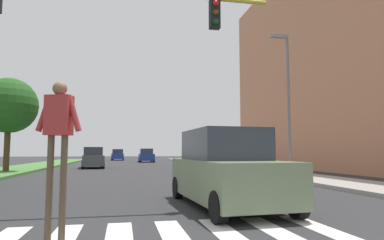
# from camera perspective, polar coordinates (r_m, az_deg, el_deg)

# --- Properties ---
(ground_plane) EXTENTS (140.00, 140.00, 0.00)m
(ground_plane) POSITION_cam_1_polar(r_m,az_deg,el_deg) (28.59, -10.87, -8.03)
(ground_plane) COLOR #2D2D30
(crosswalk) EXTENTS (6.75, 2.20, 0.01)m
(crosswalk) POSITION_cam_1_polar(r_m,az_deg,el_deg) (6.00, -7.66, -18.74)
(crosswalk) COLOR silver
(crosswalk) RESTS_ON ground_plane
(median_strip) EXTENTS (3.87, 64.00, 0.15)m
(median_strip) POSITION_cam_1_polar(r_m,az_deg,el_deg) (27.67, -27.92, -7.45)
(median_strip) COLOR #477A38
(median_strip) RESTS_ON ground_plane
(tree_far) EXTENTS (3.53, 3.53, 5.95)m
(tree_far) POSITION_cam_1_polar(r_m,az_deg,el_deg) (24.59, -28.51, 2.13)
(tree_far) COLOR #4C3823
(tree_far) RESTS_ON median_strip
(sidewalk_right) EXTENTS (3.00, 64.00, 0.15)m
(sidewalk_right) POSITION_cam_1_polar(r_m,az_deg,el_deg) (28.10, 7.31, -7.98)
(sidewalk_right) COLOR #9E9991
(sidewalk_right) RESTS_ON ground_plane
(street_lamp_right) EXTENTS (1.02, 0.24, 7.50)m
(street_lamp_right) POSITION_cam_1_polar(r_m,az_deg,el_deg) (18.64, 15.71, 4.75)
(street_lamp_right) COLOR slate
(street_lamp_right) RESTS_ON sidewalk_right
(pedestrian_performer) EXTENTS (0.74, 0.35, 2.49)m
(pedestrian_performer) POSITION_cam_1_polar(r_m,az_deg,el_deg) (5.61, -21.66, -2.29)
(pedestrian_performer) COLOR brown
(pedestrian_performer) RESTS_ON ground_plane
(suv_crossing) EXTENTS (2.19, 4.70, 1.97)m
(suv_crossing) POSITION_cam_1_polar(r_m,az_deg,el_deg) (8.82, 5.73, -8.35)
(suv_crossing) COLOR gray
(suv_crossing) RESTS_ON ground_plane
(sedan_midblock) EXTENTS (2.19, 4.64, 1.76)m
(sedan_midblock) POSITION_cam_1_polar(r_m,az_deg,el_deg) (29.90, -16.41, -6.23)
(sedan_midblock) COLOR #474C51
(sedan_midblock) RESTS_ON ground_plane
(sedan_distant) EXTENTS (1.91, 4.14, 1.76)m
(sedan_distant) POSITION_cam_1_polar(r_m,az_deg,el_deg) (44.69, -7.72, -6.02)
(sedan_distant) COLOR navy
(sedan_distant) RESTS_ON ground_plane
(sedan_far_horizon) EXTENTS (1.94, 4.61, 1.74)m
(sedan_far_horizon) POSITION_cam_1_polar(r_m,az_deg,el_deg) (54.91, -12.41, -5.81)
(sedan_far_horizon) COLOR navy
(sedan_far_horizon) RESTS_ON ground_plane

